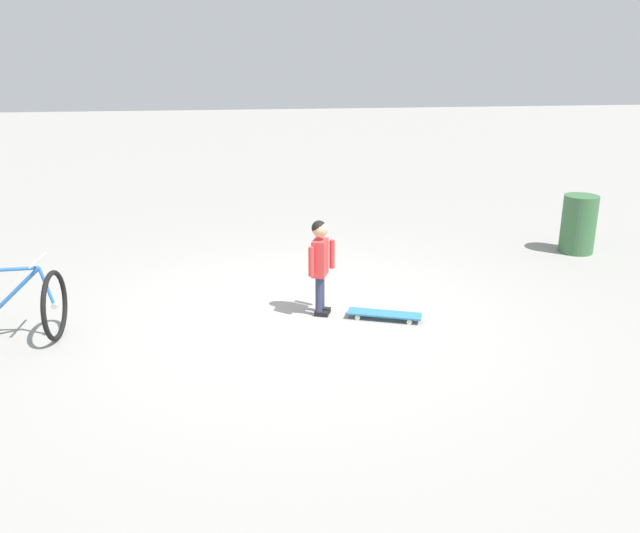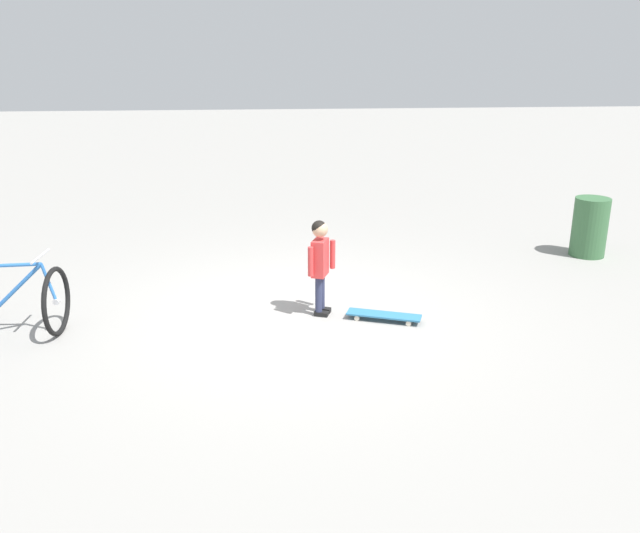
# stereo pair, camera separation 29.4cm
# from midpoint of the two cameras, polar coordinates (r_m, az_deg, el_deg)

# --- Properties ---
(ground_plane) EXTENTS (50.00, 50.00, 0.00)m
(ground_plane) POSITION_cam_midpoint_polar(r_m,az_deg,el_deg) (7.27, -3.52, -4.31)
(ground_plane) COLOR gray
(child_person) EXTENTS (0.29, 0.32, 1.06)m
(child_person) POSITION_cam_midpoint_polar(r_m,az_deg,el_deg) (7.10, -1.17, 0.81)
(child_person) COLOR #2D3351
(child_person) RESTS_ON ground
(skateboard) EXTENTS (0.46, 0.81, 0.07)m
(skateboard) POSITION_cam_midpoint_polar(r_m,az_deg,el_deg) (7.18, 4.39, -4.12)
(skateboard) COLOR teal
(skateboard) RESTS_ON ground
(bicycle_mid) EXTENTS (0.77, 1.11, 0.85)m
(bicycle_mid) POSITION_cam_midpoint_polar(r_m,az_deg,el_deg) (7.34, -26.79, -2.96)
(bicycle_mid) COLOR black
(bicycle_mid) RESTS_ON ground
(trash_bin) EXTENTS (0.48, 0.48, 0.82)m
(trash_bin) POSITION_cam_midpoint_polar(r_m,az_deg,el_deg) (10.03, 20.60, 3.43)
(trash_bin) COLOR #38663D
(trash_bin) RESTS_ON ground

